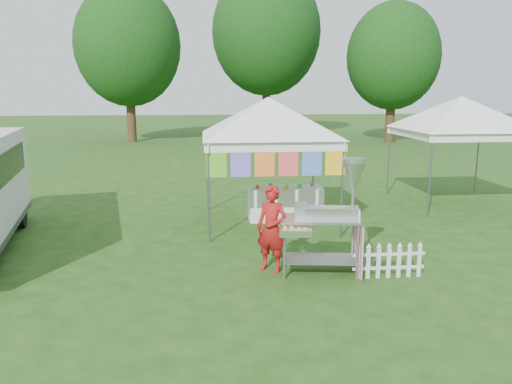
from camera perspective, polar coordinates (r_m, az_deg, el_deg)
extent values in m
plane|color=#204012|center=(8.83, 4.24, -9.34)|extent=(120.00, 120.00, 0.00)
cylinder|color=#59595E|center=(10.41, -5.42, -0.12)|extent=(0.04, 0.04, 2.10)
cylinder|color=#59595E|center=(10.81, 9.80, 0.20)|extent=(0.04, 0.04, 2.10)
cylinder|color=#59595E|center=(13.21, -5.56, 2.34)|extent=(0.04, 0.04, 2.10)
cylinder|color=#59595E|center=(13.52, 6.57, 2.54)|extent=(0.04, 0.04, 2.10)
cube|color=white|center=(10.37, 2.38, 5.19)|extent=(3.00, 0.03, 0.22)
cube|color=white|center=(13.18, 0.59, 6.54)|extent=(3.00, 0.03, 0.22)
pyramid|color=white|center=(11.72, 1.40, 10.82)|extent=(4.24, 4.24, 0.90)
cylinder|color=#59595E|center=(10.36, 2.38, 5.63)|extent=(3.00, 0.03, 0.03)
cube|color=#1C8F17|center=(10.30, -4.55, 3.61)|extent=(0.42, 0.01, 0.70)
cube|color=purple|center=(10.32, -1.77, 3.66)|extent=(0.42, 0.01, 0.70)
cube|color=red|center=(10.37, 0.99, 3.70)|extent=(0.42, 0.01, 0.70)
cube|color=#DD1B64|center=(10.44, 3.72, 3.73)|extent=(0.42, 0.01, 0.70)
cube|color=#182EC0|center=(10.54, 6.41, 3.75)|extent=(0.42, 0.01, 0.70)
cube|color=orange|center=(10.66, 9.04, 3.77)|extent=(0.42, 0.01, 0.70)
cylinder|color=#59595E|center=(13.13, 19.27, 1.70)|extent=(0.04, 0.04, 2.10)
cylinder|color=#59595E|center=(15.71, 14.92, 3.47)|extent=(0.04, 0.04, 2.10)
cylinder|color=#59595E|center=(16.93, 23.96, 3.42)|extent=(0.04, 0.04, 2.10)
cube|color=white|center=(13.68, 24.96, 5.66)|extent=(3.00, 0.03, 0.22)
cube|color=white|center=(16.18, 19.83, 6.78)|extent=(3.00, 0.03, 0.22)
pyramid|color=white|center=(14.87, 22.48, 10.11)|extent=(4.24, 4.24, 0.90)
cylinder|color=#59595E|center=(13.67, 24.98, 5.99)|extent=(3.00, 0.03, 0.03)
cylinder|color=#312412|center=(32.46, -14.10, 9.10)|extent=(0.56, 0.56, 3.96)
ellipsoid|color=#1A5216|center=(32.55, -14.45, 15.91)|extent=(6.40, 6.40, 7.36)
cylinder|color=#312412|center=(36.41, 1.17, 10.35)|extent=(0.56, 0.56, 4.84)
ellipsoid|color=#1A5216|center=(36.62, 1.20, 17.77)|extent=(7.60, 7.60, 8.74)
cylinder|color=#312412|center=(32.27, 15.10, 8.64)|extent=(0.56, 0.56, 3.52)
ellipsoid|color=#1A5216|center=(32.31, 15.43, 14.74)|extent=(5.60, 5.60, 6.44)
cylinder|color=gray|center=(8.44, 3.29, -6.78)|extent=(0.05, 0.05, 0.99)
cylinder|color=gray|center=(8.55, 11.52, -6.76)|extent=(0.05, 0.05, 0.99)
cylinder|color=gray|center=(8.97, 3.24, -5.66)|extent=(0.05, 0.05, 0.99)
cylinder|color=gray|center=(9.07, 10.97, -5.66)|extent=(0.05, 0.05, 0.99)
cube|color=gray|center=(8.80, 7.24, -7.57)|extent=(1.33, 0.80, 0.02)
cube|color=#B7B7BC|center=(8.60, 7.36, -3.08)|extent=(1.40, 0.84, 0.04)
cube|color=#B7B7BC|center=(8.65, 8.65, -2.33)|extent=(0.96, 0.41, 0.16)
cube|color=gray|center=(8.59, 5.16, -2.06)|extent=(0.25, 0.27, 0.24)
cylinder|color=gray|center=(8.61, 11.05, 0.18)|extent=(0.06, 0.06, 0.99)
cone|color=#B7B7BC|center=(8.56, 11.12, 1.98)|extent=(0.45, 0.45, 0.44)
cylinder|color=#B7B7BC|center=(8.52, 11.18, 3.58)|extent=(0.47, 0.47, 0.07)
cube|color=#B7B7BC|center=(8.20, 4.52, -4.54)|extent=(0.57, 0.40, 0.11)
cube|color=#D28D9B|center=(8.82, 11.63, -6.19)|extent=(0.14, 0.82, 0.89)
cube|color=white|center=(8.35, 11.69, -2.74)|extent=(0.04, 0.15, 0.20)
imported|color=maroon|center=(8.75, 1.80, -4.22)|extent=(0.67, 0.61, 1.53)
cube|color=black|center=(11.55, -26.08, 3.05)|extent=(0.57, 2.92, 0.59)
cylinder|color=black|center=(12.85, -25.44, -2.09)|extent=(0.37, 0.77, 0.73)
cube|color=silver|center=(8.67, 11.56, -7.98)|extent=(0.07, 0.02, 0.56)
cube|color=silver|center=(8.73, 12.69, -7.90)|extent=(0.07, 0.02, 0.56)
cube|color=silver|center=(8.78, 13.82, -7.83)|extent=(0.07, 0.02, 0.56)
cube|color=silver|center=(8.84, 14.93, -7.75)|extent=(0.07, 0.02, 0.56)
cube|color=silver|center=(8.91, 16.02, -7.67)|extent=(0.07, 0.02, 0.56)
cube|color=silver|center=(8.98, 17.09, -7.59)|extent=(0.07, 0.02, 0.56)
cube|color=silver|center=(9.05, 18.15, -7.50)|extent=(0.07, 0.02, 0.56)
cube|color=silver|center=(8.88, 14.89, -8.36)|extent=(1.26, 0.03, 0.05)
cube|color=silver|center=(8.80, 14.97, -6.89)|extent=(1.26, 0.03, 0.05)
cube|color=white|center=(12.37, 3.35, -1.31)|extent=(1.80, 0.70, 0.80)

